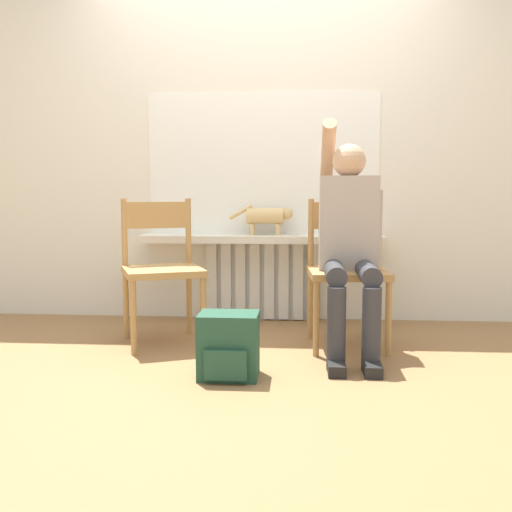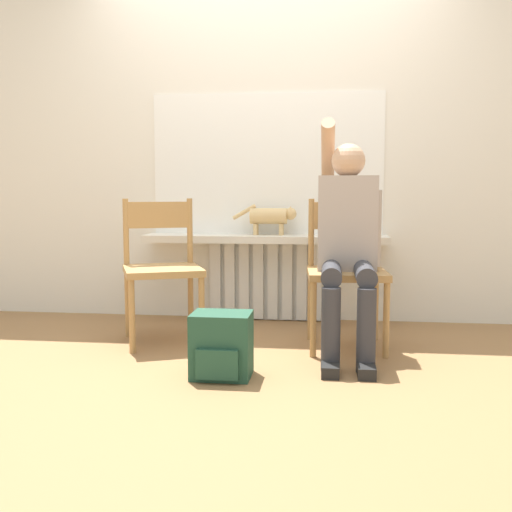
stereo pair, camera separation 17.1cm
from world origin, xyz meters
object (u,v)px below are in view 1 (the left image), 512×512
at_px(person, 349,236).
at_px(cat, 268,216).
at_px(chair_left, 162,267).
at_px(chair_right, 347,269).
at_px(backpack, 229,346).

bearing_deg(person, cat, 123.82).
relative_size(chair_left, chair_right, 1.00).
distance_m(person, cat, 0.93).
distance_m(chair_right, backpack, 0.97).
bearing_deg(cat, chair_right, -51.42).
distance_m(cat, backpack, 1.45).
xyz_separation_m(chair_left, chair_right, (1.12, 0.00, 0.00)).
xyz_separation_m(chair_left, cat, (0.61, 0.64, 0.28)).
distance_m(chair_right, cat, 0.87).
distance_m(chair_left, person, 1.15).
xyz_separation_m(chair_right, backpack, (-0.63, -0.68, -0.31)).
height_order(person, cat, person).
xyz_separation_m(chair_right, person, (0.00, -0.13, 0.21)).
relative_size(chair_left, backpack, 2.72).
height_order(chair_right, person, person).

